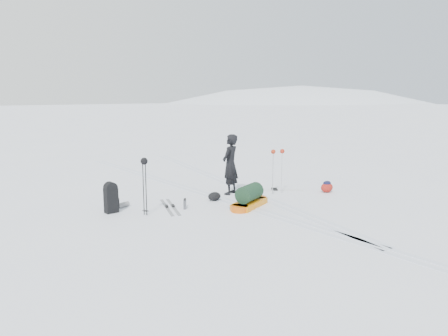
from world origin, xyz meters
The scene contains 13 objects.
ground centered at (0.00, 0.00, 0.00)m, with size 200.00×200.00×0.00m, color white.
ski_tracks centered at (0.61, 0.88, 0.00)m, with size 3.38×17.97×0.01m.
skier centered at (0.56, 0.60, 0.89)m, with size 0.65×0.43×1.78m, color black.
pulk_sled centered at (0.14, -0.88, 0.23)m, with size 1.59×1.08×0.60m.
expedition_rucksack centered at (-3.02, 0.64, 0.36)m, with size 0.78×0.58×0.78m.
ski_poles_black centered at (-2.45, -0.07, 1.17)m, with size 0.18×0.20×1.43m.
ski_poles_silver centered at (1.73, -0.16, 1.12)m, with size 0.42×0.21×1.34m.
touring_skis_grey centered at (-1.63, 0.23, 0.01)m, with size 0.74×1.71×0.06m.
touring_skis_white centered at (1.96, 0.22, 0.01)m, with size 1.59×1.18×0.06m.
rope_coil centered at (-0.23, -0.88, 0.03)m, with size 0.50×0.50×0.06m.
small_daypack centered at (3.11, -0.85, 0.17)m, with size 0.44×0.36×0.35m.
thermos_pair centered at (-1.35, -0.08, 0.12)m, with size 0.18×0.25×0.26m.
stuff_sack centered at (-0.26, 0.20, 0.12)m, with size 0.40×0.31×0.24m.
Camera 1 is at (-6.67, -9.74, 2.98)m, focal length 35.00 mm.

